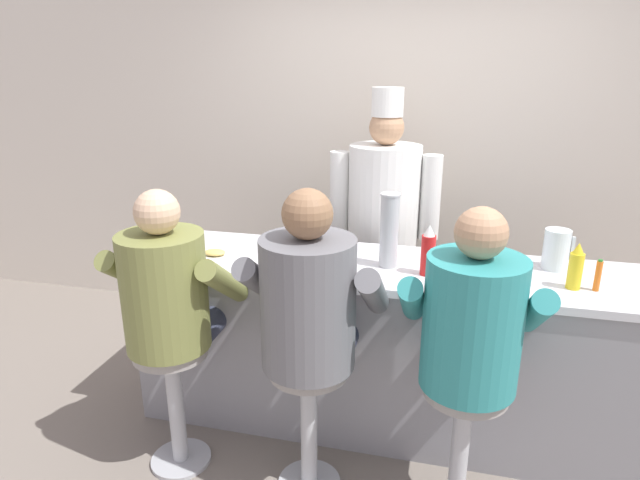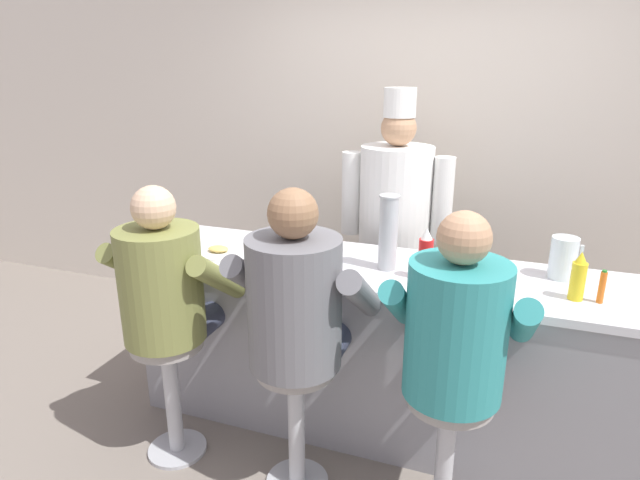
{
  "view_description": "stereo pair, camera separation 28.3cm",
  "coord_description": "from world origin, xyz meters",
  "px_view_note": "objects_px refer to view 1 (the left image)",
  "views": [
    {
      "loc": [
        0.29,
        -2.31,
        1.96
      ],
      "look_at": [
        -0.35,
        0.3,
        1.08
      ],
      "focal_mm": 30.0,
      "sensor_mm": 36.0,
      "label": 1
    },
    {
      "loc": [
        0.56,
        -2.23,
        1.96
      ],
      "look_at": [
        -0.35,
        0.3,
        1.08
      ],
      "focal_mm": 30.0,
      "sensor_mm": 36.0,
      "label": 2
    }
  ],
  "objects_px": {
    "diner_seated_olive": "(169,299)",
    "diner_seated_teal": "(471,332)",
    "coffee_mug_tan": "(160,255)",
    "ketchup_bottle_red": "(428,252)",
    "mustard_bottle_yellow": "(576,267)",
    "cereal_bowl": "(318,250)",
    "hot_sauce_bottle_orange": "(598,276)",
    "water_pitcher_clear": "(556,249)",
    "breakfast_plate": "(215,256)",
    "cook_in_whites_near": "(383,218)",
    "cup_stack_steel": "(389,230)",
    "diner_seated_grey": "(310,310)"
  },
  "relations": [
    {
      "from": "coffee_mug_tan",
      "to": "cup_stack_steel",
      "type": "distance_m",
      "value": 1.22
    },
    {
      "from": "cereal_bowl",
      "to": "diner_seated_teal",
      "type": "xyz_separation_m",
      "value": [
        0.81,
        -0.63,
        -0.08
      ]
    },
    {
      "from": "mustard_bottle_yellow",
      "to": "cereal_bowl",
      "type": "bearing_deg",
      "value": 172.68
    },
    {
      "from": "diner_seated_olive",
      "to": "coffee_mug_tan",
      "type": "bearing_deg",
      "value": 124.72
    },
    {
      "from": "diner_seated_teal",
      "to": "cook_in_whites_near",
      "type": "xyz_separation_m",
      "value": [
        -0.53,
        1.28,
        0.1
      ]
    },
    {
      "from": "diner_seated_teal",
      "to": "hot_sauce_bottle_orange",
      "type": "bearing_deg",
      "value": 39.05
    },
    {
      "from": "cereal_bowl",
      "to": "coffee_mug_tan",
      "type": "bearing_deg",
      "value": -158.27
    },
    {
      "from": "cook_in_whites_near",
      "to": "cup_stack_steel",
      "type": "bearing_deg",
      "value": -80.66
    },
    {
      "from": "coffee_mug_tan",
      "to": "mustard_bottle_yellow",
      "type": "bearing_deg",
      "value": 4.12
    },
    {
      "from": "ketchup_bottle_red",
      "to": "water_pitcher_clear",
      "type": "distance_m",
      "value": 0.68
    },
    {
      "from": "ketchup_bottle_red",
      "to": "cup_stack_steel",
      "type": "xyz_separation_m",
      "value": [
        -0.2,
        0.07,
        0.07
      ]
    },
    {
      "from": "hot_sauce_bottle_orange",
      "to": "water_pitcher_clear",
      "type": "bearing_deg",
      "value": 119.26
    },
    {
      "from": "coffee_mug_tan",
      "to": "diner_seated_grey",
      "type": "xyz_separation_m",
      "value": [
        0.91,
        -0.31,
        -0.07
      ]
    },
    {
      "from": "mustard_bottle_yellow",
      "to": "hot_sauce_bottle_orange",
      "type": "height_order",
      "value": "mustard_bottle_yellow"
    },
    {
      "from": "coffee_mug_tan",
      "to": "cereal_bowl",
      "type": "bearing_deg",
      "value": 21.73
    },
    {
      "from": "ketchup_bottle_red",
      "to": "diner_seated_grey",
      "type": "relative_size",
      "value": 0.18
    },
    {
      "from": "diner_seated_olive",
      "to": "diner_seated_teal",
      "type": "relative_size",
      "value": 1.0
    },
    {
      "from": "diner_seated_olive",
      "to": "mustard_bottle_yellow",
      "type": "bearing_deg",
      "value": 14.12
    },
    {
      "from": "hot_sauce_bottle_orange",
      "to": "cereal_bowl",
      "type": "height_order",
      "value": "hot_sauce_bottle_orange"
    },
    {
      "from": "water_pitcher_clear",
      "to": "diner_seated_olive",
      "type": "bearing_deg",
      "value": -158.3
    },
    {
      "from": "water_pitcher_clear",
      "to": "diner_seated_grey",
      "type": "height_order",
      "value": "diner_seated_grey"
    },
    {
      "from": "breakfast_plate",
      "to": "diner_seated_teal",
      "type": "relative_size",
      "value": 0.18
    },
    {
      "from": "mustard_bottle_yellow",
      "to": "cereal_bowl",
      "type": "xyz_separation_m",
      "value": [
        -1.28,
        0.16,
        -0.08
      ]
    },
    {
      "from": "ketchup_bottle_red",
      "to": "water_pitcher_clear",
      "type": "relative_size",
      "value": 1.24
    },
    {
      "from": "coffee_mug_tan",
      "to": "cup_stack_steel",
      "type": "bearing_deg",
      "value": 11.08
    },
    {
      "from": "coffee_mug_tan",
      "to": "diner_seated_teal",
      "type": "relative_size",
      "value": 0.09
    },
    {
      "from": "mustard_bottle_yellow",
      "to": "diner_seated_teal",
      "type": "height_order",
      "value": "diner_seated_teal"
    },
    {
      "from": "ketchup_bottle_red",
      "to": "diner_seated_grey",
      "type": "bearing_deg",
      "value": -135.26
    },
    {
      "from": "ketchup_bottle_red",
      "to": "diner_seated_olive",
      "type": "bearing_deg",
      "value": -157.76
    },
    {
      "from": "ketchup_bottle_red",
      "to": "cook_in_whites_near",
      "type": "xyz_separation_m",
      "value": [
        -0.33,
        0.81,
        -0.07
      ]
    },
    {
      "from": "cup_stack_steel",
      "to": "diner_seated_teal",
      "type": "bearing_deg",
      "value": -52.96
    },
    {
      "from": "ketchup_bottle_red",
      "to": "diner_seated_teal",
      "type": "relative_size",
      "value": 0.18
    },
    {
      "from": "mustard_bottle_yellow",
      "to": "diner_seated_olive",
      "type": "relative_size",
      "value": 0.16
    },
    {
      "from": "diner_seated_teal",
      "to": "mustard_bottle_yellow",
      "type": "bearing_deg",
      "value": 44.7
    },
    {
      "from": "coffee_mug_tan",
      "to": "diner_seated_olive",
      "type": "bearing_deg",
      "value": -55.28
    },
    {
      "from": "diner_seated_olive",
      "to": "cook_in_whites_near",
      "type": "bearing_deg",
      "value": 56.64
    },
    {
      "from": "hot_sauce_bottle_orange",
      "to": "diner_seated_olive",
      "type": "distance_m",
      "value": 2.01
    },
    {
      "from": "breakfast_plate",
      "to": "cereal_bowl",
      "type": "xyz_separation_m",
      "value": [
        0.53,
        0.19,
        0.02
      ]
    },
    {
      "from": "water_pitcher_clear",
      "to": "cereal_bowl",
      "type": "bearing_deg",
      "value": -175.91
    },
    {
      "from": "hot_sauce_bottle_orange",
      "to": "coffee_mug_tan",
      "type": "bearing_deg",
      "value": -176.17
    },
    {
      "from": "ketchup_bottle_red",
      "to": "cup_stack_steel",
      "type": "bearing_deg",
      "value": 161.12
    },
    {
      "from": "breakfast_plate",
      "to": "cook_in_whites_near",
      "type": "distance_m",
      "value": 1.17
    },
    {
      "from": "cereal_bowl",
      "to": "cook_in_whites_near",
      "type": "relative_size",
      "value": 0.08
    },
    {
      "from": "coffee_mug_tan",
      "to": "ketchup_bottle_red",
      "type": "bearing_deg",
      "value": 6.66
    },
    {
      "from": "mustard_bottle_yellow",
      "to": "cook_in_whites_near",
      "type": "xyz_separation_m",
      "value": [
        -1.0,
        0.82,
        -0.05
      ]
    },
    {
      "from": "diner_seated_olive",
      "to": "cook_in_whites_near",
      "type": "distance_m",
      "value": 1.54
    },
    {
      "from": "hot_sauce_bottle_orange",
      "to": "cup_stack_steel",
      "type": "height_order",
      "value": "cup_stack_steel"
    },
    {
      "from": "ketchup_bottle_red",
      "to": "cook_in_whites_near",
      "type": "height_order",
      "value": "cook_in_whites_near"
    },
    {
      "from": "cereal_bowl",
      "to": "cook_in_whites_near",
      "type": "bearing_deg",
      "value": 66.97
    },
    {
      "from": "breakfast_plate",
      "to": "ketchup_bottle_red",
      "type": "bearing_deg",
      "value": 1.8
    }
  ]
}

